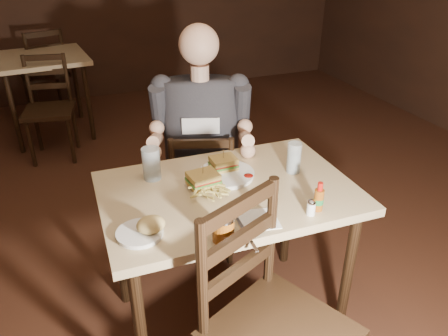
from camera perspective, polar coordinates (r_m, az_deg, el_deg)
name	(u,v)px	position (r m, az deg, el deg)	size (l,w,h in m)	color
room_shell	(196,29)	(1.97, -3.70, 17.71)	(7.00, 7.00, 7.00)	black
main_table	(228,206)	(1.97, 0.54, -5.02)	(1.12, 0.76, 0.77)	tan
bg_table	(41,66)	(4.48, -22.74, 12.23)	(0.87, 0.87, 0.77)	tan
chair_far	(203,191)	(2.59, -2.78, -2.97)	(0.38, 0.42, 0.83)	black
chair_near	(280,335)	(1.69, 7.38, -20.84)	(0.45, 0.50, 0.99)	black
bg_chair_far	(44,73)	(5.06, -22.43, 11.38)	(0.43, 0.47, 0.92)	black
bg_chair_near	(49,110)	(4.02, -21.90, 6.99)	(0.40, 0.44, 0.87)	black
diner	(201,117)	(2.33, -3.05, 6.67)	(0.55, 0.43, 0.95)	#2C2B30
dinner_plate	(226,175)	(2.01, 0.28, -0.92)	(0.25, 0.25, 0.01)	white
sandwich_left	(203,175)	(1.90, -2.75, -0.89)	(0.13, 0.11, 0.11)	tan
sandwich_right	(223,160)	(2.03, -0.07, 1.09)	(0.12, 0.10, 0.10)	tan
fries_pile	(212,189)	(1.86, -1.60, -2.75)	(0.22, 0.16, 0.04)	#D6C566
ketchup_dollop	(248,176)	(1.99, 3.22, -1.02)	(0.04, 0.04, 0.01)	maroon
glass_left	(151,164)	(1.99, -9.47, 0.56)	(0.08, 0.08, 0.15)	silver
glass_right	(294,158)	(2.05, 9.13, 1.33)	(0.06, 0.06, 0.15)	silver
hot_sauce	(319,196)	(1.79, 12.30, -3.65)	(0.04, 0.04, 0.13)	#88440F
salt_shaker	(311,208)	(1.77, 11.31, -5.13)	(0.03, 0.03, 0.06)	white
syrup_dispenser	(223,228)	(1.59, -0.09, -7.78)	(0.08, 0.08, 0.11)	#88440F
napkin	(258,220)	(1.73, 4.41, -6.75)	(0.16, 0.15, 0.00)	white
knife	(246,234)	(1.64, 2.94, -8.60)	(0.01, 0.22, 0.01)	silver
fork	(271,212)	(1.77, 6.14, -5.78)	(0.01, 0.14, 0.00)	silver
side_plate	(140,234)	(1.67, -10.92, -8.47)	(0.17, 0.17, 0.01)	white
bread_roll	(151,225)	(1.64, -9.53, -7.31)	(0.11, 0.09, 0.06)	tan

